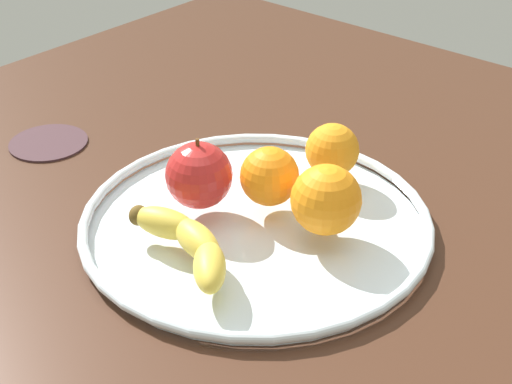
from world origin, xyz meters
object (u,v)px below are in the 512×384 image
Objects in this scene: orange_back_right at (269,176)px; ambient_coaster at (48,142)px; orange_center at (326,200)px; banana at (188,241)px; apple at (199,175)px; fruit_bowl at (256,221)px; orange_back_left at (332,150)px.

orange_back_right is 34.67cm from ambient_coaster.
orange_center is 42.63cm from ambient_coaster.
banana is 2.03× the size of apple.
orange_back_right reaches higher than ambient_coaster.
ambient_coaster is (28.04, 0.77, -5.32)cm from apple.
banana is 34.62cm from ambient_coaster.
banana is at bearing 57.73° from orange_center.
ambient_coaster is (41.88, 5.91, -5.34)cm from orange_center.
fruit_bowl is 5.17× the size of orange_center.
apple is at bearing -38.14° from banana.
apple is at bearing -178.42° from ambient_coaster.
fruit_bowl is 8.25cm from apple.
fruit_bowl reaches higher than ambient_coaster.
apple is at bearing 64.12° from orange_back_left.
ambient_coaster is (33.77, -6.93, -3.13)cm from banana.
banana is at bearing 126.65° from apple.
apple reaches higher than orange_back_right.
orange_back_left reaches higher than ambient_coaster.
orange_center reaches higher than orange_back_right.
orange_back_right is (-5.70, -5.52, -0.42)cm from apple.
orange_center is at bearing 122.33° from orange_back_left.
fruit_bowl is at bearing 101.23° from orange_back_right.
orange_back_right is at bearing -2.69° from orange_center.
banana reaches higher than fruit_bowl.
orange_back_right is (8.13, -0.38, -0.45)cm from orange_center.
fruit_bowl is 4.71× the size of apple.
orange_back_right reaches higher than banana.
orange_back_left is (6.42, -10.15, -0.59)cm from orange_center.
orange_back_left is (-7.41, -15.28, -0.56)cm from apple.
orange_back_right is (0.03, -13.22, 1.76)cm from banana.
banana is 1.62× the size of ambient_coaster.
fruit_bowl is 13.51cm from orange_back_left.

